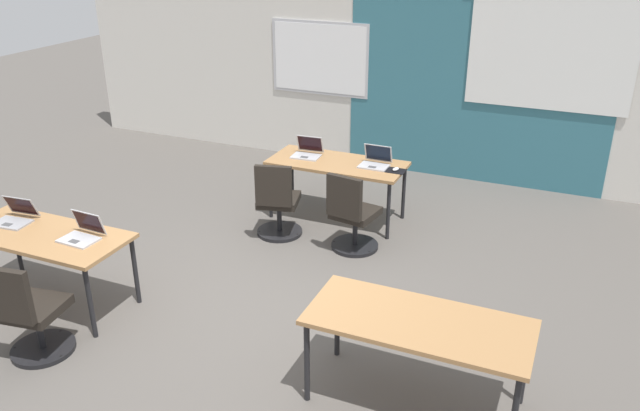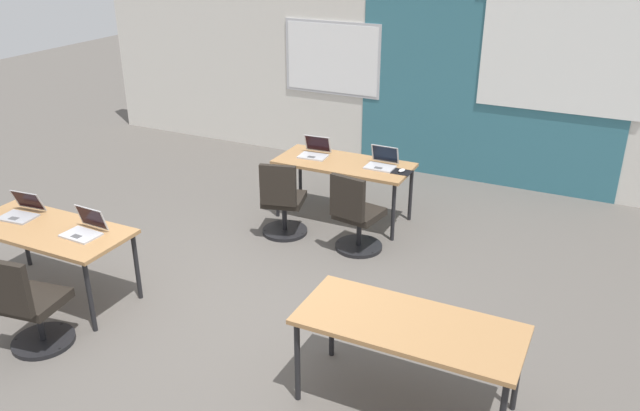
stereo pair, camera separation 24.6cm
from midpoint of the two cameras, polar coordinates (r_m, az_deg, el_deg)
The scene contains 14 objects.
ground_plane at distance 6.10m, azimuth -7.55°, elevation -9.13°, with size 24.00×24.00×0.00m.
back_wall_assembly at distance 9.14m, azimuth 5.82°, elevation 11.88°, with size 10.00×0.27×2.80m.
desk_near_left at distance 6.40m, azimuth -24.34°, elevation -2.75°, with size 1.60×0.70×0.72m.
desk_near_right at distance 4.68m, azimuth 7.23°, elevation -10.71°, with size 1.60×0.70×0.72m.
desk_far_center at distance 7.56m, azimuth 0.60°, elevation 3.47°, with size 1.60×0.70×0.72m.
laptop_far_right at distance 7.41m, azimuth 3.99°, elevation 3.90°, with size 0.34×0.31×0.23m.
mousepad_far_right at distance 7.29m, azimuth 5.78°, elevation 3.09°, with size 0.22×0.19×0.00m.
mouse_far_right at distance 7.29m, azimuth 5.78°, elevation 3.23°, with size 0.08×0.11×0.03m.
chair_far_right at distance 6.90m, azimuth 1.85°, elevation -1.19°, with size 0.52×0.57×0.92m.
laptop_near_left_end at distance 6.71m, azimuth -26.44°, elevation -0.93°, with size 0.36×0.35×0.22m.
laptop_far_left at distance 7.72m, azimuth -2.05°, elevation 4.77°, with size 0.35×0.33×0.23m.
chair_far_left at distance 7.22m, azimuth -4.76°, elevation -0.05°, with size 0.54×0.59×0.92m.
laptop_near_left_inner at distance 6.11m, azimuth -21.46°, elevation -2.35°, with size 0.34×0.31×0.23m.
chair_near_left_inner at distance 5.81m, azimuth -25.48°, elevation -8.98°, with size 0.52×0.57×0.92m.
Camera 1 is at (2.61, -4.38, 3.31)m, focal length 36.02 mm.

